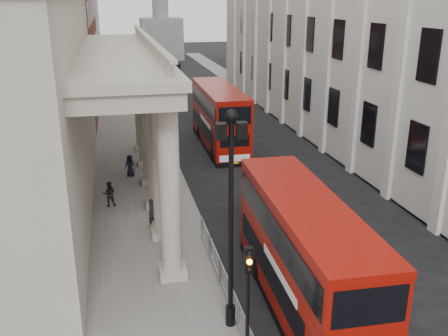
# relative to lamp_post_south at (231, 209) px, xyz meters

# --- Properties ---
(sidewalk_west) EXTENTS (6.00, 140.00, 0.12)m
(sidewalk_west) POSITION_rel_lamp_post_south_xyz_m (-2.40, 26.00, -4.85)
(sidewalk_west) COLOR slate
(sidewalk_west) RESTS_ON ground
(sidewalk_east) EXTENTS (3.00, 140.00, 0.12)m
(sidewalk_east) POSITION_rel_lamp_post_south_xyz_m (14.10, 26.00, -4.85)
(sidewalk_east) COLOR slate
(sidewalk_east) RESTS_ON ground
(kerb) EXTENTS (0.20, 140.00, 0.14)m
(kerb) POSITION_rel_lamp_post_south_xyz_m (0.55, 26.00, -4.84)
(kerb) COLOR slate
(kerb) RESTS_ON ground
(portico_building) EXTENTS (9.00, 28.00, 12.00)m
(portico_building) POSITION_rel_lamp_post_south_xyz_m (-9.90, 14.00, 1.09)
(portico_building) COLOR #9E9685
(portico_building) RESTS_ON ground
(brick_building) EXTENTS (9.00, 32.00, 22.00)m
(brick_building) POSITION_rel_lamp_post_south_xyz_m (-9.90, 44.00, 6.09)
(brick_building) COLOR brown
(brick_building) RESTS_ON ground
(west_building_far) EXTENTS (9.00, 30.00, 20.00)m
(west_building_far) POSITION_rel_lamp_post_south_xyz_m (-9.90, 76.00, 5.09)
(west_building_far) COLOR #9E9685
(west_building_far) RESTS_ON ground
(lamp_post_south) EXTENTS (1.05, 0.44, 8.32)m
(lamp_post_south) POSITION_rel_lamp_post_south_xyz_m (0.00, 0.00, 0.00)
(lamp_post_south) COLOR black
(lamp_post_south) RESTS_ON sidewalk_west
(lamp_post_mid) EXTENTS (1.05, 0.44, 8.32)m
(lamp_post_mid) POSITION_rel_lamp_post_south_xyz_m (0.00, 16.00, 0.00)
(lamp_post_mid) COLOR black
(lamp_post_mid) RESTS_ON sidewalk_west
(lamp_post_north) EXTENTS (1.05, 0.44, 8.32)m
(lamp_post_north) POSITION_rel_lamp_post_south_xyz_m (0.00, 32.00, 0.00)
(lamp_post_north) COLOR black
(lamp_post_north) RESTS_ON sidewalk_west
(traffic_light) EXTENTS (0.28, 0.33, 4.30)m
(traffic_light) POSITION_rel_lamp_post_south_xyz_m (0.10, -2.02, -1.80)
(traffic_light) COLOR black
(traffic_light) RESTS_ON sidewalk_west
(bus_near) EXTENTS (2.99, 10.95, 4.69)m
(bus_near) POSITION_rel_lamp_post_south_xyz_m (3.06, 0.59, -2.46)
(bus_near) COLOR #8F0D06
(bus_near) RESTS_ON ground
(bus_far) EXTENTS (2.91, 11.49, 4.95)m
(bus_far) POSITION_rel_lamp_post_south_xyz_m (4.73, 23.97, -2.33)
(bus_far) COLOR maroon
(bus_far) RESTS_ON ground
(pedestrian_a) EXTENTS (0.69, 0.64, 1.59)m
(pedestrian_a) POSITION_rel_lamp_post_south_xyz_m (-2.12, 9.23, -4.00)
(pedestrian_a) COLOR black
(pedestrian_a) RESTS_ON sidewalk_west
(pedestrian_b) EXTENTS (0.76, 0.59, 1.55)m
(pedestrian_b) POSITION_rel_lamp_post_south_xyz_m (-4.38, 12.63, -4.02)
(pedestrian_b) COLOR black
(pedestrian_b) RESTS_ON sidewalk_west
(pedestrian_c) EXTENTS (0.89, 0.76, 1.54)m
(pedestrian_c) POSITION_rel_lamp_post_south_xyz_m (-2.94, 17.68, -4.02)
(pedestrian_c) COLOR black
(pedestrian_c) RESTS_ON sidewalk_west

